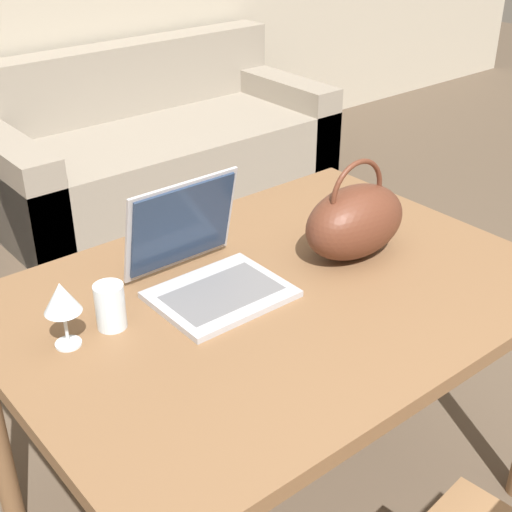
{
  "coord_description": "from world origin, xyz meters",
  "views": [
    {
      "loc": [
        -1.06,
        -0.49,
        1.72
      ],
      "look_at": [
        -0.12,
        0.66,
        0.9
      ],
      "focal_mm": 50.0,
      "sensor_mm": 36.0,
      "label": 1
    }
  ],
  "objects_px": {
    "couch": "(157,148)",
    "wine_glass": "(62,300)",
    "laptop": "(202,261)",
    "drinking_glass": "(110,306)",
    "handbag": "(355,221)"
  },
  "relations": [
    {
      "from": "laptop",
      "to": "handbag",
      "type": "height_order",
      "value": "handbag"
    },
    {
      "from": "laptop",
      "to": "drinking_glass",
      "type": "bearing_deg",
      "value": -176.45
    },
    {
      "from": "laptop",
      "to": "handbag",
      "type": "xyz_separation_m",
      "value": [
        0.41,
        -0.13,
        0.03
      ]
    },
    {
      "from": "couch",
      "to": "handbag",
      "type": "height_order",
      "value": "handbag"
    },
    {
      "from": "couch",
      "to": "wine_glass",
      "type": "distance_m",
      "value": 2.66
    },
    {
      "from": "laptop",
      "to": "drinking_glass",
      "type": "xyz_separation_m",
      "value": [
        -0.27,
        -0.02,
        -0.01
      ]
    },
    {
      "from": "drinking_glass",
      "to": "handbag",
      "type": "height_order",
      "value": "handbag"
    },
    {
      "from": "drinking_glass",
      "to": "wine_glass",
      "type": "relative_size",
      "value": 0.69
    },
    {
      "from": "wine_glass",
      "to": "handbag",
      "type": "bearing_deg",
      "value": -7.73
    },
    {
      "from": "laptop",
      "to": "wine_glass",
      "type": "bearing_deg",
      "value": -177.26
    },
    {
      "from": "couch",
      "to": "handbag",
      "type": "distance_m",
      "value": 2.39
    },
    {
      "from": "couch",
      "to": "laptop",
      "type": "height_order",
      "value": "laptop"
    },
    {
      "from": "laptop",
      "to": "handbag",
      "type": "relative_size",
      "value": 1.02
    },
    {
      "from": "drinking_glass",
      "to": "wine_glass",
      "type": "xyz_separation_m",
      "value": [
        -0.11,
        -0.0,
        0.06
      ]
    },
    {
      "from": "wine_glass",
      "to": "laptop",
      "type": "bearing_deg",
      "value": 2.74
    }
  ]
}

